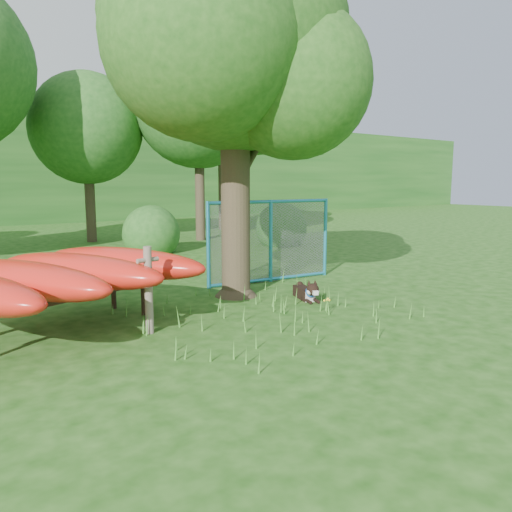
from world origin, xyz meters
TOP-DOWN VIEW (x-y plane):
  - ground at (0.00, 0.00)m, footprint 80.00×80.00m
  - oak_tree at (0.66, 2.53)m, footprint 5.37×4.67m
  - wooden_post at (-1.73, 1.28)m, footprint 0.36×0.14m
  - kayak_rack at (-2.82, 2.21)m, footprint 4.58×4.11m
  - husky_dog at (1.57, 1.39)m, footprint 0.52×0.94m
  - fence_section at (2.14, 3.21)m, footprint 3.13×0.48m
  - wildflower_clump at (1.21, 0.51)m, footprint 0.12×0.11m
  - bg_tree_c at (1.50, 13.00)m, footprint 4.00×4.00m
  - bg_tree_d at (5.00, 11.00)m, footprint 4.80×4.80m
  - bg_tree_e at (8.00, 14.00)m, footprint 4.60×4.60m
  - shrub_right at (6.50, 8.00)m, footprint 1.80×1.80m
  - shrub_mid at (2.00, 9.00)m, footprint 1.80×1.80m

SIDE VIEW (x-z plane):
  - ground at x=0.00m, z-range 0.00..0.00m
  - shrub_right at x=6.50m, z-range -0.90..0.90m
  - shrub_mid at x=2.00m, z-range -0.90..0.90m
  - husky_dog at x=1.57m, z-range -0.07..0.38m
  - wildflower_clump at x=1.21m, z-range 0.08..0.33m
  - wooden_post at x=-1.73m, z-range 0.04..1.35m
  - kayak_rack at x=-2.82m, z-range 0.30..1.44m
  - fence_section at x=2.14m, z-range -0.61..2.45m
  - bg_tree_c at x=1.50m, z-range 1.05..7.17m
  - oak_tree at x=0.66m, z-range 1.17..8.16m
  - bg_tree_d at x=5.00m, z-range 1.33..8.83m
  - bg_tree_e at x=8.00m, z-range 1.46..9.01m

